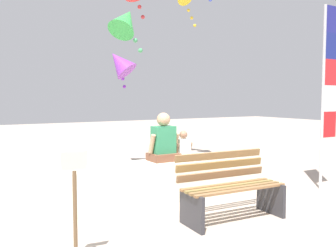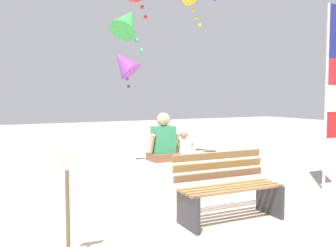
{
  "view_description": "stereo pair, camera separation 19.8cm",
  "coord_description": "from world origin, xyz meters",
  "px_view_note": "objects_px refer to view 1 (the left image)",
  "views": [
    {
      "loc": [
        -2.87,
        -3.71,
        1.63
      ],
      "look_at": [
        0.12,
        1.36,
        1.22
      ],
      "focal_mm": 39.41,
      "sensor_mm": 36.0,
      "label": 1
    },
    {
      "loc": [
        -2.7,
        -3.81,
        1.63
      ],
      "look_at": [
        0.12,
        1.36,
        1.22
      ],
      "focal_mm": 39.41,
      "sensor_mm": 36.0,
      "label": 2
    }
  ],
  "objects_px": {
    "park_bench": "(230,189)",
    "kite_purple": "(120,63)",
    "sign_post": "(75,197)",
    "kite_green": "(126,21)",
    "person_child": "(183,148)",
    "person_adult": "(163,142)",
    "flag_banner": "(328,82)"
  },
  "relations": [
    {
      "from": "person_child",
      "to": "kite_green",
      "type": "height_order",
      "value": "kite_green"
    },
    {
      "from": "person_child",
      "to": "flag_banner",
      "type": "distance_m",
      "value": 2.84
    },
    {
      "from": "park_bench",
      "to": "flag_banner",
      "type": "xyz_separation_m",
      "value": [
        2.57,
        0.44,
        1.5
      ]
    },
    {
      "from": "person_child",
      "to": "sign_post",
      "type": "distance_m",
      "value": 2.83
    },
    {
      "from": "park_bench",
      "to": "sign_post",
      "type": "height_order",
      "value": "sign_post"
    },
    {
      "from": "park_bench",
      "to": "flag_banner",
      "type": "bearing_deg",
      "value": 9.7
    },
    {
      "from": "park_bench",
      "to": "flag_banner",
      "type": "distance_m",
      "value": 3.01
    },
    {
      "from": "person_adult",
      "to": "person_child",
      "type": "xyz_separation_m",
      "value": [
        0.38,
        0.0,
        -0.12
      ]
    },
    {
      "from": "person_adult",
      "to": "sign_post",
      "type": "distance_m",
      "value": 2.54
    },
    {
      "from": "person_child",
      "to": "kite_green",
      "type": "bearing_deg",
      "value": 119.37
    },
    {
      "from": "kite_green",
      "to": "person_child",
      "type": "bearing_deg",
      "value": -60.63
    },
    {
      "from": "kite_green",
      "to": "person_adult",
      "type": "bearing_deg",
      "value": -79.34
    },
    {
      "from": "sign_post",
      "to": "kite_purple",
      "type": "bearing_deg",
      "value": 61.85
    },
    {
      "from": "flag_banner",
      "to": "kite_purple",
      "type": "bearing_deg",
      "value": 123.5
    },
    {
      "from": "kite_purple",
      "to": "sign_post",
      "type": "height_order",
      "value": "kite_purple"
    },
    {
      "from": "park_bench",
      "to": "kite_purple",
      "type": "relative_size",
      "value": 1.5
    },
    {
      "from": "park_bench",
      "to": "kite_green",
      "type": "distance_m",
      "value": 3.52
    },
    {
      "from": "kite_purple",
      "to": "sign_post",
      "type": "distance_m",
      "value": 5.29
    },
    {
      "from": "person_adult",
      "to": "kite_purple",
      "type": "xyz_separation_m",
      "value": [
        0.43,
        2.76,
        1.51
      ]
    },
    {
      "from": "person_child",
      "to": "kite_purple",
      "type": "xyz_separation_m",
      "value": [
        0.05,
        2.76,
        1.63
      ]
    },
    {
      "from": "park_bench",
      "to": "kite_green",
      "type": "bearing_deg",
      "value": 101.09
    },
    {
      "from": "kite_purple",
      "to": "sign_post",
      "type": "bearing_deg",
      "value": -118.15
    },
    {
      "from": "park_bench",
      "to": "sign_post",
      "type": "xyz_separation_m",
      "value": [
        -2.19,
        -0.31,
        0.27
      ]
    },
    {
      "from": "sign_post",
      "to": "person_child",
      "type": "bearing_deg",
      "value": 35.46
    },
    {
      "from": "person_child",
      "to": "sign_post",
      "type": "height_order",
      "value": "sign_post"
    },
    {
      "from": "person_child",
      "to": "park_bench",
      "type": "bearing_deg",
      "value": -94.79
    },
    {
      "from": "kite_green",
      "to": "sign_post",
      "type": "relative_size",
      "value": 0.83
    },
    {
      "from": "park_bench",
      "to": "kite_purple",
      "type": "height_order",
      "value": "kite_purple"
    },
    {
      "from": "person_adult",
      "to": "kite_purple",
      "type": "distance_m",
      "value": 3.17
    },
    {
      "from": "kite_green",
      "to": "sign_post",
      "type": "xyz_separation_m",
      "value": [
        -1.73,
        -2.66,
        -2.32
      ]
    },
    {
      "from": "park_bench",
      "to": "person_child",
      "type": "relative_size",
      "value": 3.08
    },
    {
      "from": "kite_purple",
      "to": "kite_green",
      "type": "bearing_deg",
      "value": -109.64
    }
  ]
}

